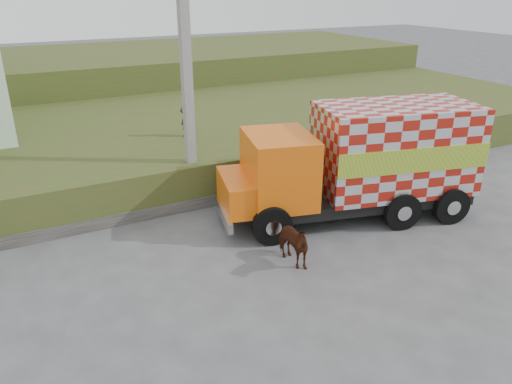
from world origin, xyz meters
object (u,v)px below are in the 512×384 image
utility_pole (187,84)px  pedestrian (187,116)px  cargo_truck (362,161)px  cow (291,243)px

utility_pole → pedestrian: size_ratio=5.03×
cargo_truck → cow: cargo_truck is taller
cargo_truck → pedestrian: bearing=133.1°
utility_pole → cargo_truck: bearing=-37.4°
pedestrian → cow: bearing=76.8°
utility_pole → cow: (0.88, -5.00, -3.45)m
cargo_truck → pedestrian: size_ratio=5.28×
utility_pole → pedestrian: utility_pole is taller
pedestrian → utility_pole: bearing=59.0°
utility_pole → cargo_truck: (4.43, -3.39, -2.23)m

